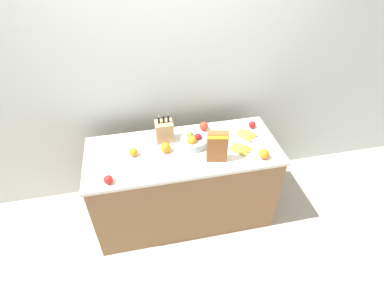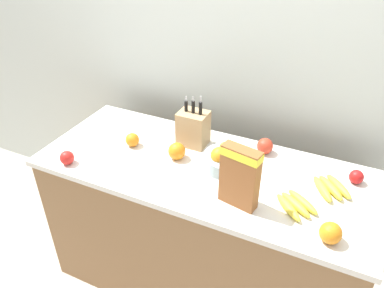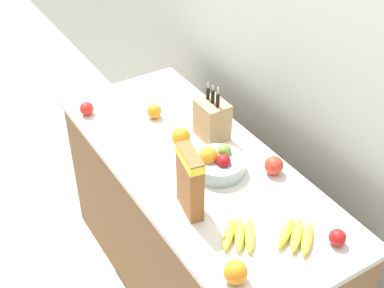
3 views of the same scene
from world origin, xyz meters
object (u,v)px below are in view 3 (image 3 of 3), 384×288
object	(u,v)px
banana_bunch_right	(239,234)
orange_mid_left	(154,111)
orange_front_right	(236,272)
banana_bunch_left	(297,235)
apple_middle	(274,165)
apple_front	(337,237)
orange_mid_right	(181,137)
knife_block	(212,119)
apple_near_bananas	(87,109)
cereal_box	(190,180)
fruit_bowl	(218,163)

from	to	relation	value
banana_bunch_right	orange_mid_left	size ratio (longest dim) A/B	2.79
banana_bunch_right	orange_front_right	world-z (taller)	orange_front_right
banana_bunch_left	apple_middle	bearing A→B (deg)	154.14
banana_bunch_right	apple_middle	xyz separation A→B (m)	(-0.24, 0.35, 0.02)
banana_bunch_left	apple_front	distance (m)	0.15
banana_bunch_right	apple_front	world-z (taller)	apple_front
orange_mid_left	orange_mid_right	bearing A→B (deg)	-0.88
knife_block	banana_bunch_left	xyz separation A→B (m)	(0.73, -0.10, -0.08)
apple_near_bananas	orange_front_right	world-z (taller)	orange_front_right
apple_middle	orange_front_right	distance (m)	0.63
apple_front	apple_middle	xyz separation A→B (m)	(-0.45, 0.06, 0.01)
orange_front_right	apple_middle	bearing A→B (deg)	129.18
apple_middle	apple_near_bananas	bearing A→B (deg)	-149.30
cereal_box	orange_mid_left	size ratio (longest dim) A/B	3.86
fruit_bowl	orange_mid_left	world-z (taller)	fruit_bowl
banana_bunch_right	apple_middle	bearing A→B (deg)	123.89
cereal_box	fruit_bowl	distance (m)	0.29
apple_middle	orange_mid_left	bearing A→B (deg)	-160.40
knife_block	fruit_bowl	distance (m)	0.27
cereal_box	apple_near_bananas	bearing A→B (deg)	-163.35
banana_bunch_right	apple_middle	distance (m)	0.43
fruit_bowl	orange_mid_left	size ratio (longest dim) A/B	3.16
apple_front	apple_middle	distance (m)	0.46
fruit_bowl	apple_near_bananas	bearing A→B (deg)	-156.73
apple_near_bananas	orange_mid_right	xyz separation A→B (m)	(0.47, 0.27, 0.01)
cereal_box	apple_near_bananas	world-z (taller)	cereal_box
knife_block	apple_front	distance (m)	0.83
banana_bunch_left	orange_mid_left	world-z (taller)	orange_mid_left
orange_mid_right	orange_mid_left	size ratio (longest dim) A/B	1.20
apple_front	apple_middle	size ratio (longest dim) A/B	0.79
banana_bunch_left	apple_middle	size ratio (longest dim) A/B	2.55
banana_bunch_right	apple_near_bananas	world-z (taller)	apple_near_bananas
knife_block	apple_front	bearing A→B (deg)	1.14
banana_bunch_left	banana_bunch_right	world-z (taller)	banana_bunch_left
knife_block	banana_bunch_right	xyz separation A→B (m)	(0.61, -0.28, -0.08)
apple_middle	orange_mid_right	bearing A→B (deg)	-148.50
cereal_box	apple_front	size ratio (longest dim) A/B	4.29
apple_near_bananas	orange_mid_left	xyz separation A→B (m)	(0.20, 0.28, 0.00)
orange_mid_right	apple_front	bearing A→B (deg)	12.01
banana_bunch_left	apple_front	xyz separation A→B (m)	(0.10, 0.11, 0.01)
banana_bunch_left	apple_front	size ratio (longest dim) A/B	3.23
cereal_box	apple_near_bananas	distance (m)	0.88
fruit_bowl	banana_bunch_left	world-z (taller)	fruit_bowl
apple_middle	banana_bunch_left	bearing A→B (deg)	-25.86
cereal_box	orange_mid_left	bearing A→B (deg)	174.80
cereal_box	apple_middle	size ratio (longest dim) A/B	3.39
knife_block	orange_front_right	size ratio (longest dim) A/B	3.36
orange_mid_right	apple_middle	bearing A→B (deg)	31.50
orange_front_right	fruit_bowl	bearing A→B (deg)	151.97
knife_block	orange_front_right	distance (m)	0.87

